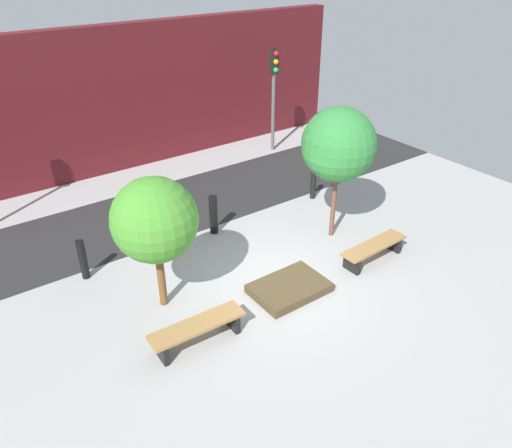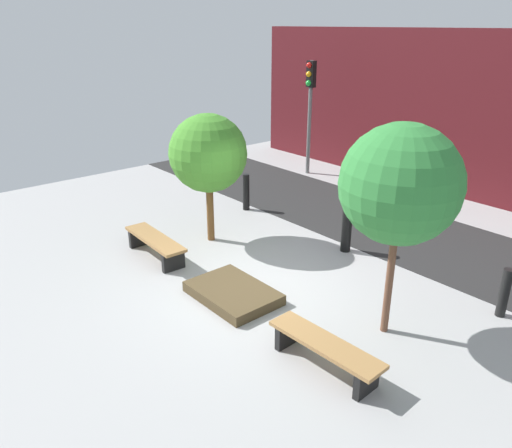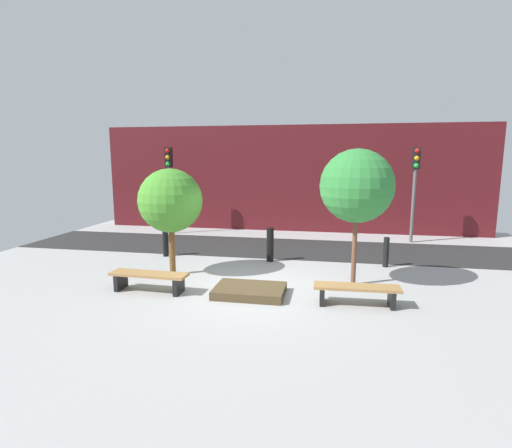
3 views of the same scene
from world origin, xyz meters
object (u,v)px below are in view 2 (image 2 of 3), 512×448
object	(u,v)px
bench_left	(155,243)
bench_right	(325,349)
tree_behind_right_bench	(400,185)
bollard_left	(347,229)
planter_bed	(233,293)
bollard_far_left	(246,192)
traffic_light_west	(310,97)
tree_behind_left_bench	(208,154)
bollard_center	(504,293)

from	to	relation	value
bench_left	bench_right	size ratio (longest dim) A/B	1.02
tree_behind_right_bench	bollard_left	bearing A→B (deg)	141.99
planter_bed	bollard_far_left	size ratio (longest dim) A/B	1.66
bench_left	planter_bed	xyz separation A→B (m)	(2.36, 0.20, -0.23)
bollard_far_left	traffic_light_west	world-z (taller)	traffic_light_west
tree_behind_left_bench	bollard_left	distance (m)	3.33
planter_bed	traffic_light_west	size ratio (longest dim) A/B	0.45
planter_bed	bench_left	bearing A→B (deg)	-175.15
bollard_center	planter_bed	bearing A→B (deg)	-137.66
tree_behind_right_bench	bollard_left	xyz separation A→B (m)	(-2.36, 1.84, -1.91)
bollard_left	bollard_center	size ratio (longest dim) A/B	1.19
tree_behind_right_bench	bollard_left	size ratio (longest dim) A/B	3.23
bench_left	tree_behind_right_bench	xyz separation A→B (m)	(4.72, 1.41, 2.10)
bollard_center	traffic_light_west	bearing A→B (deg)	155.50
bench_left	tree_behind_right_bench	distance (m)	5.35
bench_right	bollard_left	distance (m)	4.02
planter_bed	bollard_left	size ratio (longest dim) A/B	1.54
bench_right	traffic_light_west	xyz separation A→B (m)	(-7.07, 6.93, 2.11)
bench_right	traffic_light_west	bearing A→B (deg)	133.48
bench_left	bollard_center	bearing A→B (deg)	31.76
bench_right	traffic_light_west	world-z (taller)	traffic_light_west
tree_behind_right_bench	traffic_light_west	distance (m)	8.97
tree_behind_right_bench	planter_bed	bearing A→B (deg)	-152.78
bench_right	bollard_far_left	bearing A→B (deg)	148.24
bollard_left	bench_right	bearing A→B (deg)	-54.08
bollard_far_left	tree_behind_left_bench	bearing A→B (deg)	-61.62
traffic_light_west	bollard_left	bearing A→B (deg)	-37.97
bollard_left	tree_behind_left_bench	bearing A→B (deg)	-141.99
bench_left	tree_behind_left_bench	bearing A→B (deg)	92.08
bollard_far_left	bollard_center	distance (m)	6.71
bollard_center	bollard_left	bearing A→B (deg)	180.00
bollard_far_left	bollard_center	xyz separation A→B (m)	(6.71, 0.00, -0.05)
tree_behind_left_bench	traffic_light_west	bearing A→B (deg)	113.08
bench_left	traffic_light_west	world-z (taller)	traffic_light_west
tree_behind_right_bench	traffic_light_west	xyz separation A→B (m)	(-7.07, 5.52, -0.01)
bench_left	tree_behind_right_bench	bearing A→B (deg)	18.76
tree_behind_left_bench	bollard_far_left	size ratio (longest dim) A/B	2.97
tree_behind_left_bench	bollard_far_left	distance (m)	2.58
tree_behind_right_bench	traffic_light_west	bearing A→B (deg)	142.02
bench_right	planter_bed	xyz separation A→B (m)	(-2.36, 0.20, -0.22)
bench_left	traffic_light_west	size ratio (longest dim) A/B	0.53
planter_bed	traffic_light_west	world-z (taller)	traffic_light_west
bench_right	planter_bed	bearing A→B (deg)	173.07
bollard_far_left	bollard_center	world-z (taller)	bollard_far_left
bollard_far_left	traffic_light_west	distance (m)	4.37
bench_left	tree_behind_right_bench	world-z (taller)	tree_behind_right_bench
tree_behind_left_bench	bollard_left	xyz separation A→B (m)	(2.36, 1.84, -1.47)
bollard_far_left	bench_right	bearing A→B (deg)	-29.68
tree_behind_right_bench	bollard_far_left	size ratio (longest dim) A/B	3.48
bench_left	bollard_far_left	world-z (taller)	bollard_far_left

